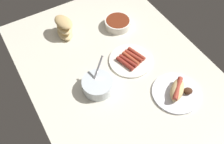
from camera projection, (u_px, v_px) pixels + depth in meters
ground_plane at (116, 68)px, 132.62cm from camera, size 120.00×90.00×3.00cm
plate_sausages at (131, 60)px, 132.76cm from camera, size 22.75×22.75×3.08cm
bowl_chili at (118, 23)px, 146.97cm from camera, size 15.04×15.04×4.73cm
bowl_coleslaw at (98, 85)px, 120.73cm from camera, size 15.02×15.02×15.46cm
bread_stack at (64, 27)px, 140.89cm from camera, size 14.46×10.18×10.80cm
plate_hotdog_assembled at (177, 91)px, 120.29cm from camera, size 23.22×23.22×5.61cm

